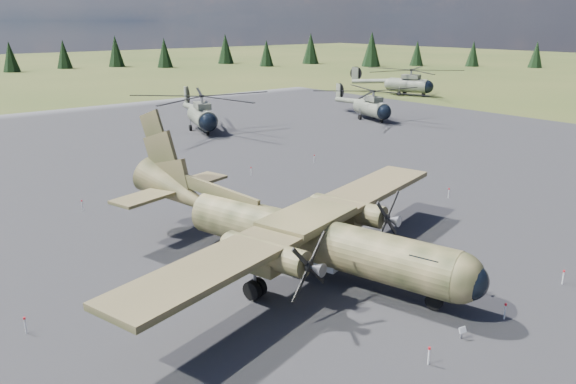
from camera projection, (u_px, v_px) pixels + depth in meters
ground at (296, 247)px, 36.27m from camera, size 500.00×500.00×0.00m
apron at (213, 209)px, 43.66m from camera, size 120.00×120.00×0.04m
transport_plane at (293, 227)px, 32.46m from camera, size 26.92×24.08×8.94m
helicopter_near at (201, 106)px, 73.14m from camera, size 24.27×24.32×4.85m
helicopter_mid at (372, 99)px, 81.73m from camera, size 21.60×22.12×4.43m
helicopter_far at (408, 77)px, 109.05m from camera, size 24.70×25.50×5.07m
info_placard_left at (462, 331)px, 25.69m from camera, size 0.41×0.24×0.61m
info_placard_right at (486, 287)px, 29.91m from camera, size 0.43×0.26×0.63m
barrier_fence at (291, 242)px, 35.79m from camera, size 33.12×29.62×0.85m
treeline at (258, 201)px, 29.90m from camera, size 332.78×332.40×10.99m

